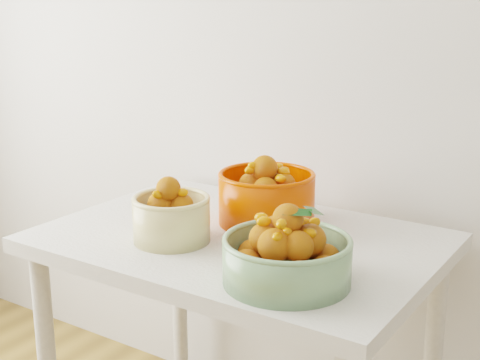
# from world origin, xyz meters

# --- Properties ---
(table) EXTENTS (1.00, 0.70, 0.75)m
(table) POSITION_xyz_m (-0.27, 1.60, 0.65)
(table) COLOR silver
(table) RESTS_ON ground
(bowl_cream) EXTENTS (0.21, 0.21, 0.17)m
(bowl_cream) POSITION_xyz_m (-0.39, 1.47, 0.81)
(bowl_cream) COLOR #D9C687
(bowl_cream) RESTS_ON table
(bowl_green) EXTENTS (0.32, 0.32, 0.18)m
(bowl_green) POSITION_xyz_m (-0.02, 1.41, 0.81)
(bowl_green) COLOR gray
(bowl_green) RESTS_ON table
(bowl_orange) EXTENTS (0.28, 0.28, 0.19)m
(bowl_orange) POSITION_xyz_m (-0.26, 1.73, 0.82)
(bowl_orange) COLOR #EF3300
(bowl_orange) RESTS_ON table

